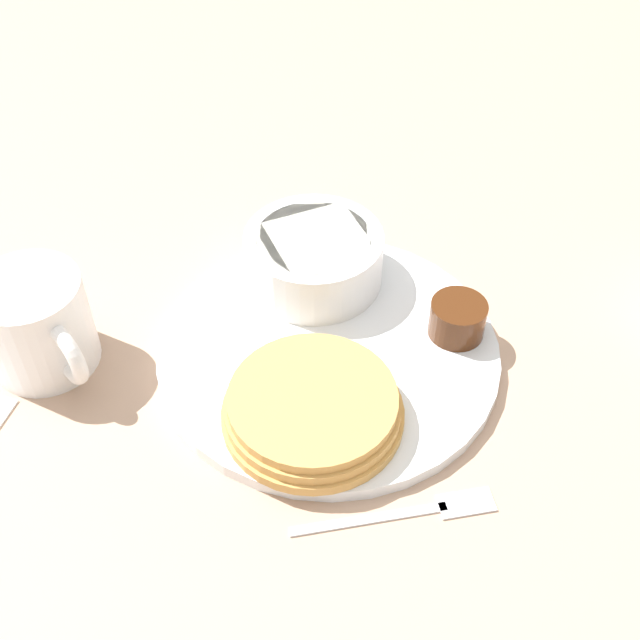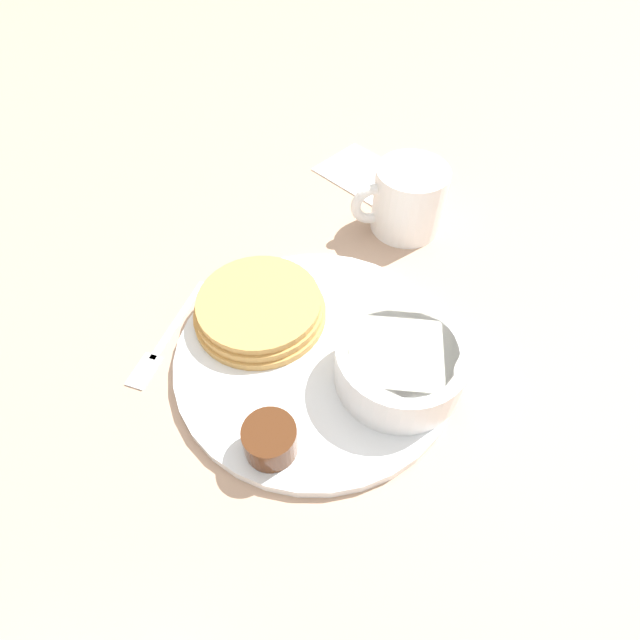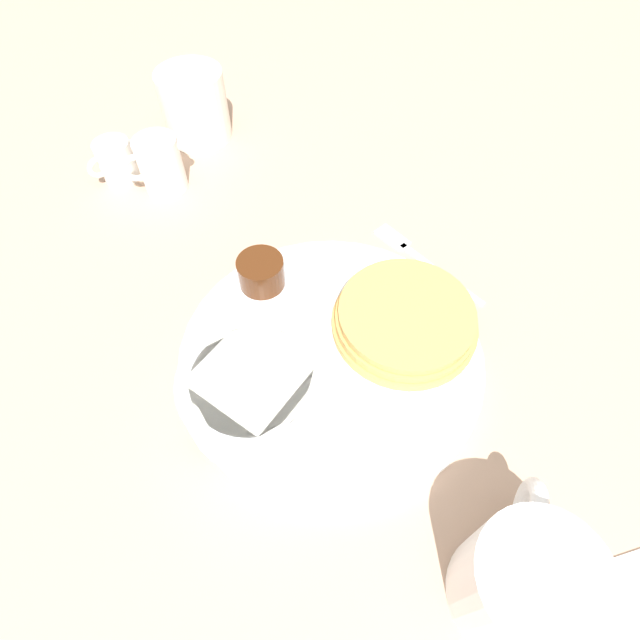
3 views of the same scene
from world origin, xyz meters
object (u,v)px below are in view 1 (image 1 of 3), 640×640
at_px(plate, 328,351).
at_px(fork, 418,510).
at_px(coffee_mug, 38,324).
at_px(bowl, 314,256).

bearing_deg(plate, fork, -157.98).
relative_size(plate, fork, 1.92).
bearing_deg(fork, coffee_mug, 62.98).
bearing_deg(fork, bowl, 17.17).
relative_size(bowl, fork, 0.82).
bearing_deg(coffee_mug, bowl, -69.22).
relative_size(plate, bowl, 2.33).
height_order(coffee_mug, fork, coffee_mug).
xyz_separation_m(plate, bowl, (0.08, 0.01, 0.03)).
bearing_deg(bowl, fork, -162.83).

